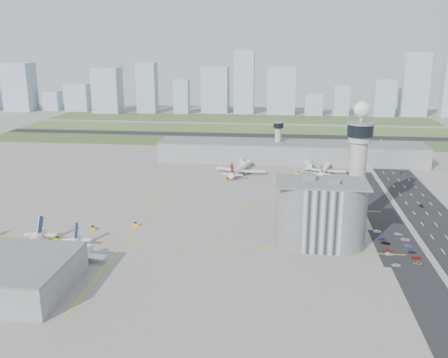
# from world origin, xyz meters

# --- Properties ---
(ground) EXTENTS (1000.00, 1000.00, 0.00)m
(ground) POSITION_xyz_m (0.00, 0.00, 0.00)
(ground) COLOR gray
(grass_strip_0) EXTENTS (480.00, 50.00, 0.08)m
(grass_strip_0) POSITION_xyz_m (-20.00, 225.00, 0.04)
(grass_strip_0) COLOR #385226
(grass_strip_0) RESTS_ON ground
(grass_strip_1) EXTENTS (480.00, 60.00, 0.08)m
(grass_strip_1) POSITION_xyz_m (-20.00, 300.00, 0.04)
(grass_strip_1) COLOR #536F34
(grass_strip_1) RESTS_ON ground
(grass_strip_2) EXTENTS (480.00, 70.00, 0.08)m
(grass_strip_2) POSITION_xyz_m (-20.00, 380.00, 0.04)
(grass_strip_2) COLOR #3D5327
(grass_strip_2) RESTS_ON ground
(runway) EXTENTS (480.00, 22.00, 0.10)m
(runway) POSITION_xyz_m (-20.00, 262.00, 0.06)
(runway) COLOR black
(runway) RESTS_ON ground
(highway) EXTENTS (28.00, 500.00, 0.10)m
(highway) POSITION_xyz_m (115.00, 0.00, 0.05)
(highway) COLOR black
(highway) RESTS_ON ground
(barrier_left) EXTENTS (0.60, 500.00, 1.20)m
(barrier_left) POSITION_xyz_m (101.00, 0.00, 0.60)
(barrier_left) COLOR #9E9E99
(barrier_left) RESTS_ON ground
(landside_road) EXTENTS (18.00, 260.00, 0.08)m
(landside_road) POSITION_xyz_m (90.00, -10.00, 0.04)
(landside_road) COLOR black
(landside_road) RESTS_ON ground
(parking_lot) EXTENTS (20.00, 44.00, 0.10)m
(parking_lot) POSITION_xyz_m (88.00, -22.00, 0.05)
(parking_lot) COLOR black
(parking_lot) RESTS_ON ground
(taxiway_line_h_0) EXTENTS (260.00, 0.60, 0.01)m
(taxiway_line_h_0) POSITION_xyz_m (-40.00, -30.00, 0.01)
(taxiway_line_h_0) COLOR yellow
(taxiway_line_h_0) RESTS_ON ground
(taxiway_line_h_1) EXTENTS (260.00, 0.60, 0.01)m
(taxiway_line_h_1) POSITION_xyz_m (-40.00, 30.00, 0.01)
(taxiway_line_h_1) COLOR yellow
(taxiway_line_h_1) RESTS_ON ground
(taxiway_line_h_2) EXTENTS (260.00, 0.60, 0.01)m
(taxiway_line_h_2) POSITION_xyz_m (-40.00, 90.00, 0.01)
(taxiway_line_h_2) COLOR yellow
(taxiway_line_h_2) RESTS_ON ground
(taxiway_line_v) EXTENTS (0.60, 260.00, 0.01)m
(taxiway_line_v) POSITION_xyz_m (-40.00, 30.00, 0.01)
(taxiway_line_v) COLOR yellow
(taxiway_line_v) RESTS_ON ground
(control_tower) EXTENTS (14.00, 14.00, 64.50)m
(control_tower) POSITION_xyz_m (72.00, 8.00, 35.04)
(control_tower) COLOR #ADAAA5
(control_tower) RESTS_ON ground
(secondary_tower) EXTENTS (8.60, 8.60, 31.90)m
(secondary_tower) POSITION_xyz_m (30.00, 150.00, 18.80)
(secondary_tower) COLOR #ADAAA5
(secondary_tower) RESTS_ON ground
(admin_building) EXTENTS (42.00, 24.00, 33.50)m
(admin_building) POSITION_xyz_m (51.99, -22.00, 15.30)
(admin_building) COLOR #B2B2B7
(admin_building) RESTS_ON ground
(terminal_pier) EXTENTS (210.00, 32.00, 15.80)m
(terminal_pier) POSITION_xyz_m (40.00, 148.00, 7.90)
(terminal_pier) COLOR gray
(terminal_pier) RESTS_ON ground
(airplane_near_b) EXTENTS (40.37, 47.03, 12.84)m
(airplane_near_b) POSITION_xyz_m (-79.27, -54.61, 6.42)
(airplane_near_b) COLOR white
(airplane_near_b) RESTS_ON ground
(airplane_near_c) EXTENTS (40.23, 45.57, 11.58)m
(airplane_near_c) POSITION_xyz_m (-58.38, -55.75, 5.79)
(airplane_near_c) COLOR white
(airplane_near_c) RESTS_ON ground
(airplane_far_a) EXTENTS (46.58, 51.71, 12.51)m
(airplane_far_a) POSITION_xyz_m (3.59, 106.41, 6.25)
(airplane_far_a) COLOR white
(airplane_far_a) RESTS_ON ground
(airplane_far_b) EXTENTS (38.41, 42.42, 10.14)m
(airplane_far_b) POSITION_xyz_m (65.13, 115.11, 5.07)
(airplane_far_b) COLOR white
(airplane_far_b) RESTS_ON ground
(jet_bridge_near_1) EXTENTS (5.39, 14.31, 5.70)m
(jet_bridge_near_1) POSITION_xyz_m (-83.00, -61.00, 2.85)
(jet_bridge_near_1) COLOR silver
(jet_bridge_near_1) RESTS_ON ground
(jet_bridge_near_2) EXTENTS (5.39, 14.31, 5.70)m
(jet_bridge_near_2) POSITION_xyz_m (-53.00, -61.00, 2.85)
(jet_bridge_near_2) COLOR silver
(jet_bridge_near_2) RESTS_ON ground
(jet_bridge_far_0) EXTENTS (5.39, 14.31, 5.70)m
(jet_bridge_far_0) POSITION_xyz_m (2.00, 132.00, 2.85)
(jet_bridge_far_0) COLOR silver
(jet_bridge_far_0) RESTS_ON ground
(jet_bridge_far_1) EXTENTS (5.39, 14.31, 5.70)m
(jet_bridge_far_1) POSITION_xyz_m (52.00, 132.00, 2.85)
(jet_bridge_far_1) COLOR silver
(jet_bridge_far_1) RESTS_ON ground
(tug_0) EXTENTS (4.23, 4.08, 2.04)m
(tug_0) POSITION_xyz_m (-75.26, -35.76, 1.02)
(tug_0) COLOR yellow
(tug_0) RESTS_ON ground
(tug_1) EXTENTS (3.48, 4.14, 2.05)m
(tug_1) POSITION_xyz_m (-61.55, -16.12, 1.02)
(tug_1) COLOR yellow
(tug_1) RESTS_ON ground
(tug_2) EXTENTS (3.94, 3.82, 1.90)m
(tug_2) POSITION_xyz_m (-73.21, -31.69, 0.95)
(tug_2) COLOR #FDEA0A
(tug_2) RESTS_ON ground
(tug_3) EXTENTS (4.07, 3.55, 1.98)m
(tug_3) POSITION_xyz_m (-41.61, -8.09, 0.99)
(tug_3) COLOR yellow
(tug_3) RESTS_ON ground
(tug_4) EXTENTS (3.87, 3.90, 1.89)m
(tug_4) POSITION_xyz_m (-3.63, 86.14, 0.95)
(tug_4) COLOR #D88600
(tug_4) RESTS_ON ground
(tug_5) EXTENTS (3.75, 3.76, 1.83)m
(tug_5) POSITION_xyz_m (45.38, 108.91, 0.91)
(tug_5) COLOR yellow
(tug_5) RESTS_ON ground
(car_lot_0) EXTENTS (3.83, 1.85, 1.26)m
(car_lot_0) POSITION_xyz_m (83.33, -42.49, 0.63)
(car_lot_0) COLOR silver
(car_lot_0) RESTS_ON ground
(car_lot_1) EXTENTS (3.80, 1.75, 1.21)m
(car_lot_1) POSITION_xyz_m (82.61, -30.90, 0.60)
(car_lot_1) COLOR #888F9E
(car_lot_1) RESTS_ON ground
(car_lot_2) EXTENTS (4.20, 2.35, 1.11)m
(car_lot_2) POSITION_xyz_m (83.00, -25.98, 0.55)
(car_lot_2) COLOR #A33225
(car_lot_2) RESTS_ON ground
(car_lot_3) EXTENTS (4.51, 2.33, 1.25)m
(car_lot_3) POSITION_xyz_m (83.53, -17.91, 0.62)
(car_lot_3) COLOR black
(car_lot_3) RESTS_ON ground
(car_lot_4) EXTENTS (3.57, 1.88, 1.16)m
(car_lot_4) POSITION_xyz_m (82.86, -12.72, 0.58)
(car_lot_4) COLOR navy
(car_lot_4) RESTS_ON ground
(car_lot_5) EXTENTS (3.94, 1.56, 1.28)m
(car_lot_5) POSITION_xyz_m (82.19, -3.05, 0.64)
(car_lot_5) COLOR white
(car_lot_5) RESTS_ON ground
(car_lot_6) EXTENTS (4.08, 2.18, 1.09)m
(car_lot_6) POSITION_xyz_m (93.12, -39.47, 0.54)
(car_lot_6) COLOR gray
(car_lot_6) RESTS_ON ground
(car_lot_7) EXTENTS (4.18, 2.12, 1.16)m
(car_lot_7) POSITION_xyz_m (93.99, -33.36, 0.58)
(car_lot_7) COLOR #A11406
(car_lot_7) RESTS_ON ground
(car_lot_8) EXTENTS (3.56, 1.92, 1.15)m
(car_lot_8) POSITION_xyz_m (93.37, -27.49, 0.58)
(car_lot_8) COLOR #26262B
(car_lot_8) RESTS_ON ground
(car_lot_9) EXTENTS (3.90, 1.61, 1.26)m
(car_lot_9) POSITION_xyz_m (93.42, -20.61, 0.63)
(car_lot_9) COLOR navy
(car_lot_9) RESTS_ON ground
(car_lot_10) EXTENTS (4.61, 2.58, 1.22)m
(car_lot_10) POSITION_xyz_m (93.87, -12.42, 0.61)
(car_lot_10) COLOR silver
(car_lot_10) RESTS_ON ground
(car_lot_11) EXTENTS (4.40, 2.06, 1.24)m
(car_lot_11) POSITION_xyz_m (92.11, -5.68, 0.62)
(car_lot_11) COLOR #A0A6AD
(car_lot_11) RESTS_ON ground
(car_hw_1) EXTENTS (1.67, 4.09, 1.32)m
(car_hw_1) POSITION_xyz_m (114.95, 41.95, 0.66)
(car_hw_1) COLOR black
(car_hw_1) RESTS_ON ground
(car_hw_2) EXTENTS (2.20, 4.14, 1.11)m
(car_hw_2) POSITION_xyz_m (121.03, 120.00, 0.55)
(car_hw_2) COLOR navy
(car_hw_2) RESTS_ON ground
(car_hw_4) EXTENTS (1.74, 3.87, 1.29)m
(car_hw_4) POSITION_xyz_m (107.80, 179.31, 0.65)
(car_hw_4) COLOR #9F9F9F
(car_hw_4) RESTS_ON ground
(skyline_bldg_1) EXTENTS (37.63, 30.10, 65.60)m
(skyline_bldg_1) POSITION_xyz_m (-331.22, 417.61, 32.80)
(skyline_bldg_1) COLOR #9EADC1
(skyline_bldg_1) RESTS_ON ground
(skyline_bldg_2) EXTENTS (22.81, 18.25, 26.79)m
(skyline_bldg_2) POSITION_xyz_m (-291.25, 430.16, 13.39)
(skyline_bldg_2) COLOR #9EADC1
(skyline_bldg_2) RESTS_ON ground
(skyline_bldg_3) EXTENTS (32.30, 25.84, 36.93)m
(skyline_bldg_3) POSITION_xyz_m (-252.58, 431.35, 18.47)
(skyline_bldg_3) COLOR #9EADC1
(skyline_bldg_3) RESTS_ON ground
(skyline_bldg_4) EXTENTS (35.81, 28.65, 60.36)m
(skyline_bldg_4) POSITION_xyz_m (-204.47, 415.19, 30.18)
(skyline_bldg_4) COLOR #9EADC1
(skyline_bldg_4) RESTS_ON ground
(skyline_bldg_5) EXTENTS (25.49, 20.39, 66.89)m
(skyline_bldg_5) POSITION_xyz_m (-150.11, 419.66, 33.44)
(skyline_bldg_5) COLOR #9EADC1
(skyline_bldg_5) RESTS_ON ground
(skyline_bldg_6) EXTENTS (20.04, 16.03, 45.20)m
(skyline_bldg_6) POSITION_xyz_m (-102.68, 417.90, 22.60)
(skyline_bldg_6) COLOR #9EADC1
(skyline_bldg_6) RESTS_ON ground
(skyline_bldg_7) EXTENTS (35.76, 28.61, 61.22)m
(skyline_bldg_7) POSITION_xyz_m (-59.44, 436.89, 30.61)
(skyline_bldg_7) COLOR #9EADC1
(skyline_bldg_7) RESTS_ON ground
(skyline_bldg_8) EXTENTS (26.33, 21.06, 83.39)m
(skyline_bldg_8) POSITION_xyz_m (-19.42, 431.56, 41.69)
(skyline_bldg_8) COLOR #9EADC1
(skyline_bldg_8) RESTS_ON ground
(skyline_bldg_9) EXTENTS (36.96, 29.57, 62.11)m
(skyline_bldg_9) POSITION_xyz_m (30.27, 432.32, 31.06)
(skyline_bldg_9) COLOR #9EADC1
(skyline_bldg_9) RESTS_ON ground
(skyline_bldg_10) EXTENTS (23.01, 18.41, 27.75)m
(skyline_bldg_10) POSITION_xyz_m (73.27, 423.68, 13.87)
(skyline_bldg_10) COLOR #9EADC1
(skyline_bldg_10) RESTS_ON ground
(skyline_bldg_11) EXTENTS (20.22, 16.18, 38.97)m
(skyline_bldg_11) POSITION_xyz_m (108.28, 423.34, 19.48)
(skyline_bldg_11) COLOR #9EADC1
(skyline_bldg_11) RESTS_ON ground
(skyline_bldg_12) EXTENTS (26.14, 20.92, 46.89)m
(skyline_bldg_12) POSITION_xyz_m (162.17, 421.29, 23.44)
(skyline_bldg_12) COLOR #9EADC1
(skyline_bldg_12) RESTS_ON ground
(skyline_bldg_13) EXTENTS (32.26, 25.81, 81.20)m
(skyline_bldg_13) POSITION_xyz_m (201.27, 433.27, 40.60)
(skyline_bldg_13) COLOR #9EADC1
(skyline_bldg_13) RESTS_ON ground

